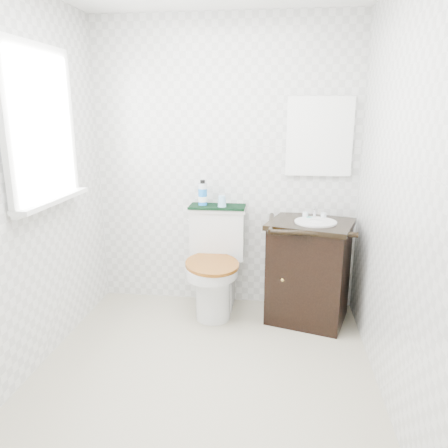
% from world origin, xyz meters
% --- Properties ---
extents(floor, '(2.40, 2.40, 0.00)m').
position_xyz_m(floor, '(0.00, 0.00, 0.00)').
color(floor, '#B6AF93').
rests_on(floor, ground).
extents(wall_back, '(2.40, 0.00, 2.40)m').
position_xyz_m(wall_back, '(0.00, 1.20, 1.20)').
color(wall_back, silver).
rests_on(wall_back, ground).
extents(wall_front, '(2.40, 0.00, 2.40)m').
position_xyz_m(wall_front, '(0.00, -1.20, 1.20)').
color(wall_front, silver).
rests_on(wall_front, ground).
extents(wall_left, '(0.00, 2.40, 2.40)m').
position_xyz_m(wall_left, '(-1.10, 0.00, 1.20)').
color(wall_left, silver).
rests_on(wall_left, ground).
extents(wall_right, '(0.00, 2.40, 2.40)m').
position_xyz_m(wall_right, '(1.10, 0.00, 1.20)').
color(wall_right, silver).
rests_on(wall_right, ground).
extents(window, '(0.02, 0.70, 0.90)m').
position_xyz_m(window, '(-1.07, 0.25, 1.55)').
color(window, white).
rests_on(window, wall_left).
extents(mirror, '(0.50, 0.02, 0.60)m').
position_xyz_m(mirror, '(0.76, 1.18, 1.45)').
color(mirror, silver).
rests_on(mirror, wall_back).
extents(toilet, '(0.53, 0.70, 0.87)m').
position_xyz_m(toilet, '(-0.05, 0.96, 0.38)').
color(toilet, silver).
rests_on(toilet, floor).
extents(vanity, '(0.74, 0.68, 0.92)m').
position_xyz_m(vanity, '(0.71, 0.90, 0.43)').
color(vanity, black).
rests_on(vanity, floor).
extents(trash_bin, '(0.20, 0.17, 0.28)m').
position_xyz_m(trash_bin, '(0.45, 1.10, 0.14)').
color(trash_bin, silver).
rests_on(trash_bin, floor).
extents(towel, '(0.46, 0.22, 0.02)m').
position_xyz_m(towel, '(-0.05, 1.09, 0.88)').
color(towel, black).
rests_on(towel, toilet).
extents(mouthwash_bottle, '(0.07, 0.07, 0.21)m').
position_xyz_m(mouthwash_bottle, '(-0.17, 1.10, 0.98)').
color(mouthwash_bottle, blue).
rests_on(mouthwash_bottle, towel).
extents(cup, '(0.07, 0.07, 0.09)m').
position_xyz_m(cup, '(-0.01, 1.05, 0.93)').
color(cup, '#8DC2E7').
rests_on(cup, towel).
extents(soap_bar, '(0.07, 0.05, 0.02)m').
position_xyz_m(soap_bar, '(0.69, 1.00, 0.83)').
color(soap_bar, '#1B8274').
rests_on(soap_bar, vanity).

